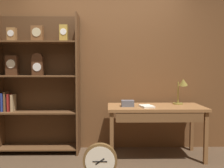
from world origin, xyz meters
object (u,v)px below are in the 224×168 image
object	(u,v)px
open_repair_manual	(147,106)
round_clock_large	(100,162)
bookshelf	(37,83)
toolbox_small	(128,103)
desk_lamp	(182,87)
workbench	(156,112)

from	to	relation	value
open_repair_manual	round_clock_large	distance (m)	1.02
open_repair_manual	round_clock_large	size ratio (longest dim) A/B	0.51
bookshelf	toolbox_small	distance (m)	1.42
desk_lamp	toolbox_small	bearing A→B (deg)	-168.12
desk_lamp	open_repair_manual	bearing A→B (deg)	-157.02
open_repair_manual	round_clock_large	bearing A→B (deg)	-149.69
bookshelf	workbench	xyz separation A→B (m)	(1.76, -0.29, -0.41)
open_repair_manual	workbench	bearing A→B (deg)	17.80
toolbox_small	round_clock_large	distance (m)	0.95
workbench	open_repair_manual	size ratio (longest dim) A/B	6.18
bookshelf	open_repair_manual	size ratio (longest dim) A/B	9.49
bookshelf	desk_lamp	bearing A→B (deg)	-3.61
desk_lamp	toolbox_small	distance (m)	0.86
desk_lamp	toolbox_small	size ratio (longest dim) A/B	2.29
bookshelf	toolbox_small	xyz separation A→B (m)	(1.36, -0.31, -0.28)
desk_lamp	round_clock_large	xyz separation A→B (m)	(-1.18, -0.84, -0.78)
round_clock_large	open_repair_manual	bearing A→B (deg)	44.16
toolbox_small	open_repair_manual	xyz separation A→B (m)	(0.26, -0.06, -0.03)
bookshelf	desk_lamp	distance (m)	2.18
open_repair_manual	round_clock_large	xyz separation A→B (m)	(-0.63, -0.61, -0.54)
toolbox_small	round_clock_large	bearing A→B (deg)	-118.58
bookshelf	desk_lamp	world-z (taller)	bookshelf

